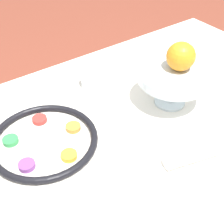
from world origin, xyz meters
TOP-DOWN VIEW (x-y plane):
  - dining_table at (0.00, 0.00)m, footprint 1.44×0.98m
  - seder_plate at (-0.29, 0.12)m, footprint 0.31×0.31m
  - fruit_stand at (0.14, 0.06)m, footprint 0.22×0.22m
  - orange_fruit at (0.16, 0.06)m, footprint 0.09×0.09m
  - napkin_roll at (0.01, -0.16)m, footprint 0.17×0.08m
  - cup_near at (-0.02, 0.29)m, footprint 0.07×0.07m
  - cup_mid at (0.35, 0.08)m, footprint 0.07×0.07m
  - cup_far at (0.39, 0.23)m, footprint 0.07×0.07m

SIDE VIEW (x-z plane):
  - dining_table at x=0.00m, z-range 0.00..0.73m
  - seder_plate at x=-0.29m, z-range 0.73..0.76m
  - napkin_roll at x=0.01m, z-range 0.73..0.76m
  - cup_near at x=-0.02m, z-range 0.73..0.80m
  - cup_mid at x=0.35m, z-range 0.73..0.80m
  - cup_far at x=0.39m, z-range 0.73..0.80m
  - fruit_stand at x=0.14m, z-range 0.76..0.88m
  - orange_fruit at x=0.16m, z-range 0.84..0.93m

